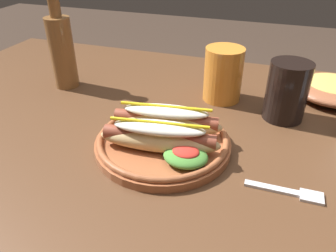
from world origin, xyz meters
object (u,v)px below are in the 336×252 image
at_px(soda_cup, 287,91).
at_px(glass_bottle, 62,49).
at_px(hot_dog_plate, 164,136).
at_px(fork, 290,192).
at_px(extra_cup, 223,74).
at_px(side_bowl, 333,88).

height_order(soda_cup, glass_bottle, glass_bottle).
bearing_deg(hot_dog_plate, fork, -12.76).
distance_m(hot_dog_plate, fork, 0.24).
relative_size(hot_dog_plate, soda_cup, 2.02).
xyz_separation_m(extra_cup, side_bowl, (0.25, 0.09, -0.04)).
relative_size(fork, extra_cup, 0.96).
relative_size(fork, glass_bottle, 0.48).
height_order(soda_cup, extra_cup, same).
xyz_separation_m(hot_dog_plate, glass_bottle, (-0.33, 0.19, 0.07)).
relative_size(fork, side_bowl, 0.64).
bearing_deg(fork, glass_bottle, 156.91).
relative_size(soda_cup, extra_cup, 1.01).
height_order(fork, side_bowl, side_bowl).
height_order(hot_dog_plate, fork, hot_dog_plate).
distance_m(hot_dog_plate, soda_cup, 0.28).
distance_m(glass_bottle, side_bowl, 0.67).
distance_m(hot_dog_plate, extra_cup, 0.25).
bearing_deg(soda_cup, hot_dog_plate, -136.83).
xyz_separation_m(extra_cup, glass_bottle, (-0.40, -0.05, 0.04)).
bearing_deg(extra_cup, soda_cup, -18.47).
relative_size(fork, soda_cup, 0.95).
height_order(soda_cup, side_bowl, soda_cup).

